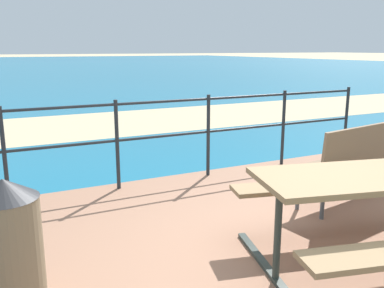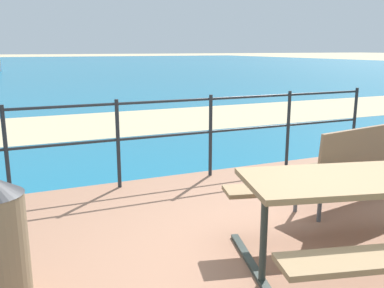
% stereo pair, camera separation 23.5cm
% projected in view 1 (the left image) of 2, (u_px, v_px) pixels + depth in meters
% --- Properties ---
extents(ground_plane, '(240.00, 240.00, 0.00)m').
position_uv_depth(ground_plane, '(294.00, 281.00, 3.04)').
color(ground_plane, tan).
extents(patio_paving, '(6.40, 5.20, 0.06)m').
position_uv_depth(patio_paving, '(294.00, 278.00, 3.03)').
color(patio_paving, '#996B51').
rests_on(patio_paving, ground).
extents(sea_water, '(90.00, 90.00, 0.01)m').
position_uv_depth(sea_water, '(5.00, 67.00, 37.99)').
color(sea_water, '#196B8E').
rests_on(sea_water, ground).
extents(beach_strip, '(54.01, 3.45, 0.01)m').
position_uv_depth(beach_strip, '(84.00, 125.00, 9.16)').
color(beach_strip, tan).
rests_on(beach_strip, ground).
extents(picnic_table, '(2.02, 1.83, 0.74)m').
position_uv_depth(picnic_table, '(376.00, 196.00, 2.97)').
color(picnic_table, '#8C704C').
rests_on(picnic_table, patio_paving).
extents(park_bench, '(1.84, 0.69, 0.86)m').
position_uv_depth(park_bench, '(369.00, 153.00, 4.41)').
color(park_bench, '#7A6047').
rests_on(park_bench, patio_paving).
extents(railing_fence, '(5.94, 0.04, 1.04)m').
position_uv_depth(railing_fence, '(165.00, 130.00, 4.99)').
color(railing_fence, '#1E2328').
rests_on(railing_fence, patio_paving).
extents(trash_bin, '(0.40, 0.40, 0.86)m').
position_uv_depth(trash_bin, '(9.00, 246.00, 2.53)').
color(trash_bin, '#726047').
rests_on(trash_bin, patio_paving).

